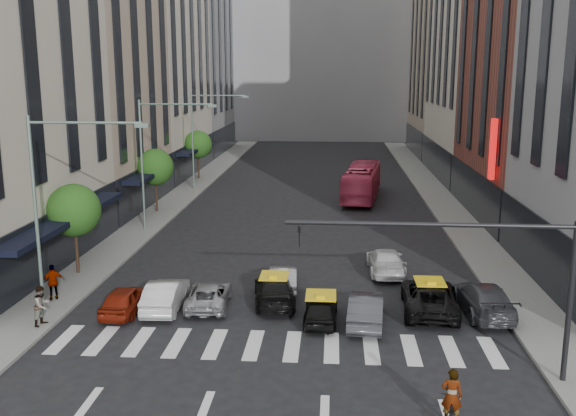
% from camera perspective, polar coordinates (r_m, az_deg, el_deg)
% --- Properties ---
extents(ground, '(160.00, 160.00, 0.00)m').
position_cam_1_polar(ground, '(25.49, -1.22, -13.52)').
color(ground, black).
rests_on(ground, ground).
extents(sidewalk_left, '(3.00, 96.00, 0.15)m').
position_cam_1_polar(sidewalk_left, '(55.71, -10.16, 0.54)').
color(sidewalk_left, slate).
rests_on(sidewalk_left, ground).
extents(sidewalk_right, '(3.00, 96.00, 0.15)m').
position_cam_1_polar(sidewalk_right, '(54.80, 13.84, 0.18)').
color(sidewalk_right, slate).
rests_on(sidewalk_right, ground).
extents(building_left_b, '(8.00, 16.00, 24.00)m').
position_cam_1_polar(building_left_b, '(54.40, -16.93, 12.58)').
color(building_left_b, tan).
rests_on(building_left_b, ground).
extents(building_left_c, '(8.00, 20.00, 36.00)m').
position_cam_1_polar(building_left_c, '(71.86, -11.92, 17.38)').
color(building_left_c, beige).
rests_on(building_left_c, ground).
extents(building_left_d, '(8.00, 18.00, 30.00)m').
position_cam_1_polar(building_left_d, '(90.05, -8.44, 14.45)').
color(building_left_d, gray).
rests_on(building_left_d, ground).
extents(building_right_b, '(8.00, 18.00, 26.00)m').
position_cam_1_polar(building_right_b, '(52.09, 21.27, 13.44)').
color(building_right_b, brown).
rests_on(building_right_b, ground).
extents(building_right_d, '(8.00, 18.00, 28.00)m').
position_cam_1_polar(building_right_d, '(89.18, 14.10, 13.61)').
color(building_right_d, tan).
rests_on(building_right_d, ground).
extents(building_far, '(30.00, 10.00, 36.00)m').
position_cam_1_polar(building_far, '(108.14, 3.09, 15.72)').
color(building_far, gray).
rests_on(building_far, ground).
extents(tree_near, '(2.88, 2.88, 4.95)m').
position_cam_1_polar(tree_near, '(36.49, -18.49, -0.21)').
color(tree_near, black).
rests_on(tree_near, sidewalk_left).
extents(tree_mid, '(2.88, 2.88, 4.95)m').
position_cam_1_polar(tree_mid, '(51.38, -11.72, 3.56)').
color(tree_mid, black).
rests_on(tree_mid, sidewalk_left).
extents(tree_far, '(2.88, 2.88, 4.95)m').
position_cam_1_polar(tree_far, '(66.79, -8.01, 5.60)').
color(tree_far, black).
rests_on(tree_far, sidewalk_left).
extents(streetlamp_near, '(5.38, 0.25, 9.00)m').
position_cam_1_polar(streetlamp_near, '(29.98, -20.01, 1.53)').
color(streetlamp_near, gray).
rests_on(streetlamp_near, sidewalk_left).
extents(streetlamp_mid, '(5.38, 0.25, 9.00)m').
position_cam_1_polar(streetlamp_mid, '(44.89, -11.75, 5.27)').
color(streetlamp_mid, gray).
rests_on(streetlamp_mid, sidewalk_left).
extents(streetlamp_far, '(5.38, 0.25, 9.00)m').
position_cam_1_polar(streetlamp_far, '(60.36, -7.62, 7.09)').
color(streetlamp_far, gray).
rests_on(streetlamp_far, sidewalk_left).
extents(traffic_signal, '(10.10, 0.20, 6.00)m').
position_cam_1_polar(traffic_signal, '(23.50, 17.58, -4.65)').
color(traffic_signal, black).
rests_on(traffic_signal, ground).
extents(liberty_sign, '(0.30, 0.70, 4.00)m').
position_cam_1_polar(liberty_sign, '(44.42, 17.74, 5.01)').
color(liberty_sign, red).
rests_on(liberty_sign, ground).
extents(car_red, '(1.59, 3.80, 1.29)m').
position_cam_1_polar(car_red, '(30.94, -14.30, -7.90)').
color(car_red, maroon).
rests_on(car_red, ground).
extents(car_white_front, '(1.64, 4.35, 1.42)m').
position_cam_1_polar(car_white_front, '(30.99, -10.83, -7.57)').
color(car_white_front, '#BEBEBE').
rests_on(car_white_front, ground).
extents(car_silver, '(2.20, 4.30, 1.16)m').
position_cam_1_polar(car_silver, '(31.02, -7.06, -7.67)').
color(car_silver, '#A1A2A7').
rests_on(car_silver, ground).
extents(taxi_left, '(2.49, 4.90, 1.36)m').
position_cam_1_polar(taxi_left, '(31.20, -1.22, -7.27)').
color(taxi_left, black).
rests_on(taxi_left, ground).
extents(taxi_center, '(1.54, 3.68, 1.25)m').
position_cam_1_polar(taxi_center, '(28.98, 2.93, -8.95)').
color(taxi_center, black).
rests_on(taxi_center, ground).
extents(car_grey_mid, '(1.84, 4.39, 1.41)m').
position_cam_1_polar(car_grey_mid, '(28.94, 6.95, -8.88)').
color(car_grey_mid, '#36373C').
rests_on(car_grey_mid, ground).
extents(taxi_right, '(2.70, 5.36, 1.45)m').
position_cam_1_polar(taxi_right, '(30.82, 12.43, -7.72)').
color(taxi_right, black).
rests_on(taxi_right, ground).
extents(car_grey_curb, '(2.32, 5.14, 1.46)m').
position_cam_1_polar(car_grey_curb, '(31.21, 17.01, -7.72)').
color(car_grey_curb, '#393A40').
rests_on(car_grey_curb, ground).
extents(car_row2_left, '(1.62, 3.98, 1.29)m').
position_cam_1_polar(car_row2_left, '(32.96, -0.42, -6.27)').
color(car_row2_left, '#A9A8AE').
rests_on(car_row2_left, ground).
extents(car_row2_right, '(2.04, 4.77, 1.37)m').
position_cam_1_polar(car_row2_right, '(36.12, 8.69, -4.69)').
color(car_row2_right, silver).
rests_on(car_row2_right, ground).
extents(bus, '(3.93, 11.05, 3.01)m').
position_cam_1_polar(bus, '(56.62, 6.58, 2.30)').
color(bus, '#DC4067').
rests_on(bus, ground).
extents(motorcycle, '(0.90, 1.90, 0.96)m').
position_cam_1_polar(motorcycle, '(21.63, 14.25, -17.44)').
color(motorcycle, black).
rests_on(motorcycle, ground).
extents(rider, '(0.71, 0.52, 1.80)m').
position_cam_1_polar(rider, '(21.00, 14.45, -14.16)').
color(rider, gray).
rests_on(rider, motorcycle).
extents(pedestrian_near, '(0.88, 1.01, 1.77)m').
position_cam_1_polar(pedestrian_near, '(30.15, -21.03, -8.09)').
color(pedestrian_near, gray).
rests_on(pedestrian_near, sidewalk_left).
extents(pedestrian_far, '(1.10, 0.88, 1.75)m').
position_cam_1_polar(pedestrian_far, '(33.21, -20.15, -6.19)').
color(pedestrian_far, gray).
rests_on(pedestrian_far, sidewalk_left).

